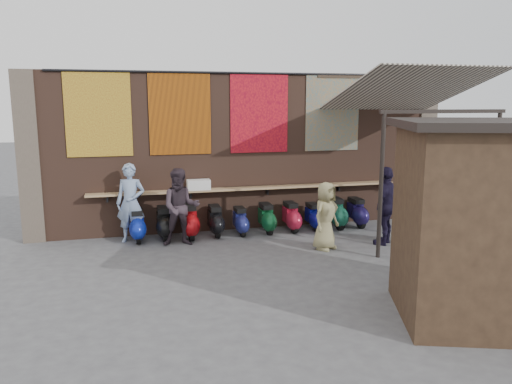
# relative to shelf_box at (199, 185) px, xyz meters

# --- Properties ---
(ground) EXTENTS (70.00, 70.00, 0.00)m
(ground) POSITION_rel_shelf_box_xyz_m (1.31, -2.30, -1.25)
(ground) COLOR #474749
(ground) RESTS_ON ground
(brick_wall) EXTENTS (10.00, 0.40, 4.00)m
(brick_wall) POSITION_rel_shelf_box_xyz_m (1.31, 0.40, 0.75)
(brick_wall) COLOR brown
(brick_wall) RESTS_ON ground
(pier_left) EXTENTS (0.50, 0.50, 4.00)m
(pier_left) POSITION_rel_shelf_box_xyz_m (-3.89, 0.40, 0.75)
(pier_left) COLOR #4C4238
(pier_left) RESTS_ON ground
(pier_right) EXTENTS (0.50, 0.50, 4.00)m
(pier_right) POSITION_rel_shelf_box_xyz_m (6.51, 0.40, 0.75)
(pier_right) COLOR #4C4238
(pier_right) RESTS_ON ground
(eating_counter) EXTENTS (8.00, 0.32, 0.05)m
(eating_counter) POSITION_rel_shelf_box_xyz_m (1.31, 0.03, -0.15)
(eating_counter) COLOR #9E7A51
(eating_counter) RESTS_ON brick_wall
(shelf_box) EXTENTS (0.57, 0.27, 0.25)m
(shelf_box) POSITION_rel_shelf_box_xyz_m (0.00, 0.00, 0.00)
(shelf_box) COLOR white
(shelf_box) RESTS_ON eating_counter
(tapestry_redgold) EXTENTS (1.50, 0.02, 2.00)m
(tapestry_redgold) POSITION_rel_shelf_box_xyz_m (-2.29, 0.18, 1.75)
(tapestry_redgold) COLOR maroon
(tapestry_redgold) RESTS_ON brick_wall
(tapestry_sun) EXTENTS (1.50, 0.02, 2.00)m
(tapestry_sun) POSITION_rel_shelf_box_xyz_m (-0.39, 0.18, 1.75)
(tapestry_sun) COLOR orange
(tapestry_sun) RESTS_ON brick_wall
(tapestry_orange) EXTENTS (1.50, 0.02, 2.00)m
(tapestry_orange) POSITION_rel_shelf_box_xyz_m (1.61, 0.18, 1.75)
(tapestry_orange) COLOR red
(tapestry_orange) RESTS_ON brick_wall
(tapestry_multi) EXTENTS (1.50, 0.02, 2.00)m
(tapestry_multi) POSITION_rel_shelf_box_xyz_m (3.61, 0.18, 1.75)
(tapestry_multi) COLOR #246885
(tapestry_multi) RESTS_ON brick_wall
(hang_rail) EXTENTS (9.50, 0.06, 0.06)m
(hang_rail) POSITION_rel_shelf_box_xyz_m (1.31, 0.17, 2.73)
(hang_rail) COLOR black
(hang_rail) RESTS_ON brick_wall
(scooter_stool_0) EXTENTS (0.36, 0.80, 0.76)m
(scooter_stool_0) POSITION_rel_shelf_box_xyz_m (-1.52, -0.29, -0.87)
(scooter_stool_0) COLOR #0E219C
(scooter_stool_0) RESTS_ON ground
(scooter_stool_1) EXTENTS (0.37, 0.82, 0.78)m
(scooter_stool_1) POSITION_rel_shelf_box_xyz_m (-0.90, -0.27, -0.86)
(scooter_stool_1) COLOR black
(scooter_stool_1) RESTS_ON ground
(scooter_stool_2) EXTENTS (0.39, 0.88, 0.83)m
(scooter_stool_2) POSITION_rel_shelf_box_xyz_m (-0.28, -0.34, -0.84)
(scooter_stool_2) COLOR #9E0C11
(scooter_stool_2) RESTS_ON ground
(scooter_stool_3) EXTENTS (0.35, 0.78, 0.74)m
(scooter_stool_3) POSITION_rel_shelf_box_xyz_m (0.36, -0.27, -0.88)
(scooter_stool_3) COLOR black
(scooter_stool_3) RESTS_ON ground
(scooter_stool_4) EXTENTS (0.32, 0.71, 0.68)m
(scooter_stool_4) POSITION_rel_shelf_box_xyz_m (0.98, -0.34, -0.91)
(scooter_stool_4) COLOR navy
(scooter_stool_4) RESTS_ON ground
(scooter_stool_5) EXTENTS (0.35, 0.78, 0.74)m
(scooter_stool_5) POSITION_rel_shelf_box_xyz_m (1.66, -0.34, -0.88)
(scooter_stool_5) COLOR #0E4825
(scooter_stool_5) RESTS_ON ground
(scooter_stool_6) EXTENTS (0.35, 0.78, 0.74)m
(scooter_stool_6) POSITION_rel_shelf_box_xyz_m (2.32, -0.34, -0.88)
(scooter_stool_6) COLOR #AA1630
(scooter_stool_6) RESTS_ON ground
(scooter_stool_7) EXTENTS (0.32, 0.71, 0.68)m
(scooter_stool_7) POSITION_rel_shelf_box_xyz_m (2.93, -0.34, -0.91)
(scooter_stool_7) COLOR navy
(scooter_stool_7) RESTS_ON ground
(scooter_stool_8) EXTENTS (0.38, 0.84, 0.79)m
(scooter_stool_8) POSITION_rel_shelf_box_xyz_m (3.56, -0.33, -0.85)
(scooter_stool_8) COLOR #175C43
(scooter_stool_8) RESTS_ON ground
(scooter_stool_9) EXTENTS (0.36, 0.79, 0.75)m
(scooter_stool_9) POSITION_rel_shelf_box_xyz_m (4.18, -0.31, -0.88)
(scooter_stool_9) COLOR #1C1349
(scooter_stool_9) RESTS_ON ground
(diner_left) EXTENTS (0.79, 0.64, 1.87)m
(diner_left) POSITION_rel_shelf_box_xyz_m (-1.66, -0.30, -0.32)
(diner_left) COLOR #7D93B6
(diner_left) RESTS_ON ground
(diner_right) EXTENTS (0.92, 0.74, 1.79)m
(diner_right) POSITION_rel_shelf_box_xyz_m (-0.55, -0.90, -0.36)
(diner_right) COLOR #332830
(diner_right) RESTS_ON ground
(shopper_navy) EXTENTS (1.07, 1.07, 1.82)m
(shopper_navy) POSITION_rel_shelf_box_xyz_m (4.05, -2.01, -0.34)
(shopper_navy) COLOR black
(shopper_navy) RESTS_ON ground
(shopper_grey) EXTENTS (1.13, 0.75, 1.63)m
(shopper_grey) POSITION_rel_shelf_box_xyz_m (5.02, -2.64, -0.44)
(shopper_grey) COLOR slate
(shopper_grey) RESTS_ON ground
(shopper_tan) EXTENTS (0.89, 0.82, 1.53)m
(shopper_tan) POSITION_rel_shelf_box_xyz_m (2.55, -2.05, -0.49)
(shopper_tan) COLOR #958C5F
(shopper_tan) RESTS_ON ground
(market_stall) EXTENTS (3.20, 2.80, 2.90)m
(market_stall) POSITION_rel_shelf_box_xyz_m (3.57, -6.10, 0.20)
(market_stall) COLOR black
(market_stall) RESTS_ON ground
(stall_roof) EXTENTS (3.61, 3.19, 0.12)m
(stall_roof) POSITION_rel_shelf_box_xyz_m (3.57, -6.10, 1.71)
(stall_roof) COLOR black
(stall_roof) RESTS_ON market_stall
(stall_sign) EXTENTS (1.14, 0.44, 0.50)m
(stall_sign) POSITION_rel_shelf_box_xyz_m (3.92, -5.13, 0.85)
(stall_sign) COLOR gold
(stall_sign) RESTS_ON market_stall
(stall_shelf) EXTENTS (2.13, 0.85, 0.06)m
(stall_shelf) POSITION_rel_shelf_box_xyz_m (3.92, -5.13, -0.19)
(stall_shelf) COLOR #473321
(stall_shelf) RESTS_ON market_stall
(awning_canvas) EXTENTS (3.20, 3.28, 0.97)m
(awning_canvas) POSITION_rel_shelf_box_xyz_m (4.81, -1.40, 2.30)
(awning_canvas) COLOR beige
(awning_canvas) RESTS_ON brick_wall
(awning_ledger) EXTENTS (3.30, 0.08, 0.12)m
(awning_ledger) POSITION_rel_shelf_box_xyz_m (4.81, 0.19, 2.70)
(awning_ledger) COLOR #33261C
(awning_ledger) RESTS_ON brick_wall
(awning_header) EXTENTS (3.00, 0.08, 0.08)m
(awning_header) POSITION_rel_shelf_box_xyz_m (4.81, -2.90, 1.83)
(awning_header) COLOR black
(awning_header) RESTS_ON awning_post_left
(awning_post_left) EXTENTS (0.09, 0.09, 3.10)m
(awning_post_left) POSITION_rel_shelf_box_xyz_m (3.41, -2.90, 0.30)
(awning_post_left) COLOR black
(awning_post_left) RESTS_ON ground
(awning_post_right) EXTENTS (0.09, 0.09, 3.10)m
(awning_post_right) POSITION_rel_shelf_box_xyz_m (6.21, -2.90, 0.30)
(awning_post_right) COLOR black
(awning_post_right) RESTS_ON ground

